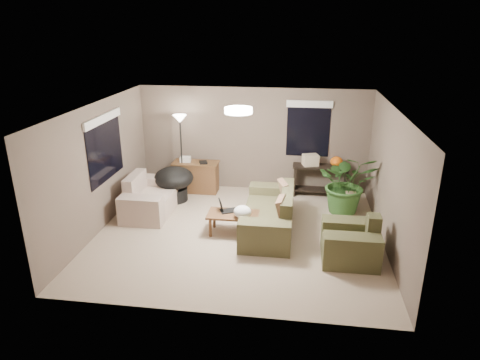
# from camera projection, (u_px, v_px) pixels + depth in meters

# --- Properties ---
(room_shell) EXTENTS (5.50, 5.50, 5.50)m
(room_shell) POSITION_uv_depth(u_px,v_px,m) (239.00, 174.00, 8.00)
(room_shell) COLOR tan
(room_shell) RESTS_ON ground
(main_sofa) EXTENTS (0.95, 2.20, 0.85)m
(main_sofa) POSITION_uv_depth(u_px,v_px,m) (270.00, 216.00, 8.50)
(main_sofa) COLOR #454229
(main_sofa) RESTS_ON ground
(throw_pillows) EXTENTS (0.36, 1.39, 0.47)m
(throw_pillows) POSITION_uv_depth(u_px,v_px,m) (284.00, 200.00, 8.34)
(throw_pillows) COLOR #8C7251
(throw_pillows) RESTS_ON main_sofa
(loveseat) EXTENTS (0.90, 1.60, 0.85)m
(loveseat) POSITION_uv_depth(u_px,v_px,m) (149.00, 199.00, 9.29)
(loveseat) COLOR beige
(loveseat) RESTS_ON ground
(armchair) EXTENTS (0.95, 1.00, 0.85)m
(armchair) POSITION_uv_depth(u_px,v_px,m) (351.00, 243.00, 7.44)
(armchair) COLOR #4D4D2E
(armchair) RESTS_ON ground
(coffee_table) EXTENTS (1.00, 0.55, 0.42)m
(coffee_table) POSITION_uv_depth(u_px,v_px,m) (233.00, 216.00, 8.32)
(coffee_table) COLOR brown
(coffee_table) RESTS_ON ground
(laptop) EXTENTS (0.43, 0.34, 0.24)m
(laptop) POSITION_uv_depth(u_px,v_px,m) (226.00, 208.00, 8.40)
(laptop) COLOR black
(laptop) RESTS_ON coffee_table
(plastic_bag) EXTENTS (0.41, 0.39, 0.24)m
(plastic_bag) POSITION_uv_depth(u_px,v_px,m) (242.00, 212.00, 8.10)
(plastic_bag) COLOR white
(plastic_bag) RESTS_ON coffee_table
(desk) EXTENTS (1.10, 0.50, 0.75)m
(desk) POSITION_uv_depth(u_px,v_px,m) (196.00, 177.00, 10.42)
(desk) COLOR brown
(desk) RESTS_ON ground
(desk_papers) EXTENTS (0.71, 0.30, 0.12)m
(desk_papers) POSITION_uv_depth(u_px,v_px,m) (189.00, 160.00, 10.28)
(desk_papers) COLOR silver
(desk_papers) RESTS_ON desk
(console_table) EXTENTS (1.30, 0.40, 0.75)m
(console_table) POSITION_uv_depth(u_px,v_px,m) (320.00, 178.00, 10.14)
(console_table) COLOR black
(console_table) RESTS_ON ground
(pumpkin) EXTENTS (0.36, 0.36, 0.23)m
(pumpkin) POSITION_uv_depth(u_px,v_px,m) (336.00, 162.00, 9.95)
(pumpkin) COLOR orange
(pumpkin) RESTS_ON console_table
(cardboard_box) EXTENTS (0.41, 0.35, 0.26)m
(cardboard_box) POSITION_uv_depth(u_px,v_px,m) (310.00, 160.00, 10.02)
(cardboard_box) COLOR beige
(cardboard_box) RESTS_ON console_table
(papasan_chair) EXTENTS (1.00, 1.00, 0.80)m
(papasan_chair) POSITION_uv_depth(u_px,v_px,m) (174.00, 181.00, 9.85)
(papasan_chair) COLOR black
(papasan_chair) RESTS_ON ground
(floor_lamp) EXTENTS (0.32, 0.32, 1.91)m
(floor_lamp) POSITION_uv_depth(u_px,v_px,m) (180.00, 128.00, 9.94)
(floor_lamp) COLOR black
(floor_lamp) RESTS_ON ground
(ceiling_fixture) EXTENTS (0.50, 0.50, 0.10)m
(ceiling_fixture) POSITION_uv_depth(u_px,v_px,m) (238.00, 111.00, 7.59)
(ceiling_fixture) COLOR white
(ceiling_fixture) RESTS_ON room_shell
(houseplant) EXTENTS (1.22, 1.36, 1.06)m
(houseplant) POSITION_uv_depth(u_px,v_px,m) (347.00, 190.00, 9.20)
(houseplant) COLOR #2D5923
(houseplant) RESTS_ON ground
(cat_scratching_post) EXTENTS (0.32, 0.32, 0.50)m
(cat_scratching_post) POSITION_uv_depth(u_px,v_px,m) (350.00, 205.00, 9.19)
(cat_scratching_post) COLOR tan
(cat_scratching_post) RESTS_ON ground
(window_left) EXTENTS (0.05, 1.56, 1.33)m
(window_left) POSITION_uv_depth(u_px,v_px,m) (104.00, 137.00, 8.45)
(window_left) COLOR black
(window_left) RESTS_ON room_shell
(window_back) EXTENTS (1.06, 0.05, 1.33)m
(window_back) POSITION_uv_depth(u_px,v_px,m) (309.00, 120.00, 9.95)
(window_back) COLOR black
(window_back) RESTS_ON room_shell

